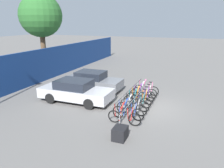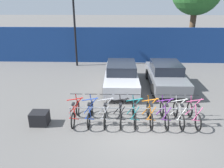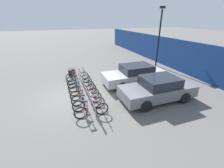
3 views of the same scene
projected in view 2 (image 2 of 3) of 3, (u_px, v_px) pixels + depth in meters
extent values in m
plane|color=#605E5B|center=(139.00, 129.00, 8.56)|extent=(120.00, 120.00, 0.00)
cube|color=navy|center=(129.00, 45.00, 16.89)|extent=(36.00, 0.16, 2.71)
cylinder|color=gray|center=(134.00, 108.00, 8.99)|extent=(5.34, 0.04, 0.04)
cylinder|color=gray|center=(70.00, 113.00, 9.16)|extent=(0.04, 0.04, 0.55)
cylinder|color=gray|center=(198.00, 115.00, 9.03)|extent=(0.04, 0.04, 0.55)
torus|color=black|center=(73.00, 121.00, 8.51)|extent=(0.06, 0.66, 0.66)
torus|color=black|center=(78.00, 108.00, 9.48)|extent=(0.06, 0.66, 0.66)
cylinder|color=red|center=(76.00, 105.00, 9.02)|extent=(0.60, 0.04, 0.76)
cylinder|color=red|center=(75.00, 99.00, 8.86)|extent=(0.68, 0.04, 0.16)
cylinder|color=red|center=(74.00, 111.00, 8.73)|extent=(0.14, 0.04, 0.63)
cylinder|color=red|center=(73.00, 112.00, 8.54)|extent=(0.32, 0.03, 0.58)
cylinder|color=red|center=(74.00, 119.00, 8.70)|extent=(0.40, 0.03, 0.08)
cylinder|color=red|center=(77.00, 101.00, 9.32)|extent=(0.12, 0.04, 0.69)
cylinder|color=black|center=(76.00, 94.00, 9.14)|extent=(0.52, 0.03, 0.03)
cube|color=black|center=(73.00, 104.00, 8.52)|extent=(0.10, 0.22, 0.05)
torus|color=black|center=(89.00, 121.00, 8.49)|extent=(0.06, 0.66, 0.66)
torus|color=black|center=(92.00, 108.00, 9.47)|extent=(0.06, 0.66, 0.66)
cylinder|color=#284CB7|center=(90.00, 106.00, 9.01)|extent=(0.60, 0.04, 0.76)
cylinder|color=#284CB7|center=(90.00, 99.00, 8.84)|extent=(0.68, 0.04, 0.16)
cylinder|color=#284CB7|center=(90.00, 111.00, 8.72)|extent=(0.14, 0.04, 0.63)
cylinder|color=#284CB7|center=(89.00, 113.00, 8.52)|extent=(0.32, 0.03, 0.58)
cylinder|color=#284CB7|center=(89.00, 119.00, 8.69)|extent=(0.40, 0.03, 0.08)
cylinder|color=#284CB7|center=(91.00, 102.00, 9.30)|extent=(0.12, 0.04, 0.69)
cylinder|color=black|center=(91.00, 94.00, 9.13)|extent=(0.52, 0.03, 0.03)
cube|color=black|center=(89.00, 104.00, 8.51)|extent=(0.10, 0.22, 0.05)
torus|color=black|center=(105.00, 121.00, 8.48)|extent=(0.06, 0.66, 0.66)
torus|color=black|center=(106.00, 108.00, 9.45)|extent=(0.06, 0.66, 0.66)
cylinder|color=#B7B7BC|center=(106.00, 106.00, 8.99)|extent=(0.60, 0.04, 0.76)
cylinder|color=#B7B7BC|center=(105.00, 100.00, 8.83)|extent=(0.68, 0.04, 0.16)
cylinder|color=#B7B7BC|center=(105.00, 111.00, 8.70)|extent=(0.14, 0.04, 0.63)
cylinder|color=#B7B7BC|center=(105.00, 113.00, 8.51)|extent=(0.32, 0.03, 0.58)
cylinder|color=#B7B7BC|center=(105.00, 119.00, 8.67)|extent=(0.40, 0.03, 0.08)
cylinder|color=#B7B7BC|center=(106.00, 102.00, 9.28)|extent=(0.12, 0.04, 0.69)
cylinder|color=black|center=(106.00, 94.00, 9.11)|extent=(0.52, 0.03, 0.03)
cube|color=black|center=(105.00, 104.00, 8.49)|extent=(0.10, 0.22, 0.05)
torus|color=black|center=(121.00, 121.00, 8.46)|extent=(0.06, 0.66, 0.66)
torus|color=black|center=(120.00, 109.00, 9.44)|extent=(0.06, 0.66, 0.66)
cylinder|color=black|center=(121.00, 106.00, 8.98)|extent=(0.60, 0.04, 0.76)
cylinder|color=black|center=(121.00, 100.00, 8.81)|extent=(0.68, 0.04, 0.16)
cylinder|color=black|center=(121.00, 111.00, 8.69)|extent=(0.14, 0.04, 0.63)
cylinder|color=black|center=(121.00, 113.00, 8.49)|extent=(0.32, 0.03, 0.58)
cylinder|color=black|center=(121.00, 119.00, 8.65)|extent=(0.40, 0.03, 0.08)
cylinder|color=black|center=(120.00, 102.00, 9.27)|extent=(0.12, 0.04, 0.69)
cylinder|color=black|center=(121.00, 94.00, 9.09)|extent=(0.52, 0.03, 0.03)
cube|color=black|center=(121.00, 105.00, 8.47)|extent=(0.10, 0.22, 0.05)
torus|color=black|center=(135.00, 122.00, 8.45)|extent=(0.06, 0.66, 0.66)
torus|color=black|center=(133.00, 109.00, 9.42)|extent=(0.06, 0.66, 0.66)
cylinder|color=#197A7F|center=(134.00, 106.00, 8.96)|extent=(0.60, 0.04, 0.76)
cylinder|color=#197A7F|center=(134.00, 100.00, 8.80)|extent=(0.68, 0.04, 0.16)
cylinder|color=#197A7F|center=(135.00, 111.00, 8.67)|extent=(0.14, 0.04, 0.63)
cylinder|color=#197A7F|center=(135.00, 113.00, 8.48)|extent=(0.32, 0.03, 0.58)
cylinder|color=#197A7F|center=(135.00, 119.00, 8.64)|extent=(0.40, 0.03, 0.08)
cylinder|color=#197A7F|center=(134.00, 102.00, 9.25)|extent=(0.12, 0.04, 0.69)
cylinder|color=black|center=(134.00, 95.00, 9.08)|extent=(0.52, 0.03, 0.03)
cube|color=black|center=(135.00, 105.00, 8.46)|extent=(0.10, 0.22, 0.05)
torus|color=black|center=(151.00, 122.00, 8.43)|extent=(0.06, 0.66, 0.66)
torus|color=black|center=(148.00, 109.00, 9.41)|extent=(0.06, 0.66, 0.66)
cylinder|color=orange|center=(150.00, 106.00, 8.95)|extent=(0.60, 0.04, 0.76)
cylinder|color=orange|center=(150.00, 100.00, 8.78)|extent=(0.68, 0.04, 0.16)
cylinder|color=orange|center=(151.00, 112.00, 8.66)|extent=(0.14, 0.04, 0.63)
cylinder|color=orange|center=(151.00, 113.00, 8.46)|extent=(0.32, 0.03, 0.58)
cylinder|color=orange|center=(151.00, 120.00, 8.62)|extent=(0.40, 0.03, 0.08)
cylinder|color=orange|center=(149.00, 102.00, 9.24)|extent=(0.12, 0.04, 0.69)
cylinder|color=black|center=(149.00, 95.00, 9.07)|extent=(0.52, 0.03, 0.03)
cube|color=black|center=(152.00, 105.00, 8.44)|extent=(0.10, 0.22, 0.05)
torus|color=black|center=(167.00, 122.00, 8.42)|extent=(0.06, 0.66, 0.66)
torus|color=black|center=(162.00, 109.00, 9.39)|extent=(0.06, 0.66, 0.66)
cylinder|color=#752D99|center=(164.00, 106.00, 8.93)|extent=(0.60, 0.04, 0.76)
cylinder|color=#752D99|center=(165.00, 100.00, 8.77)|extent=(0.68, 0.04, 0.16)
cylinder|color=#752D99|center=(166.00, 112.00, 8.64)|extent=(0.14, 0.04, 0.63)
cylinder|color=#752D99|center=(167.00, 114.00, 8.45)|extent=(0.32, 0.03, 0.58)
cylinder|color=#752D99|center=(166.00, 120.00, 8.61)|extent=(0.40, 0.03, 0.08)
cylinder|color=#752D99|center=(163.00, 102.00, 9.22)|extent=(0.12, 0.04, 0.69)
cylinder|color=black|center=(164.00, 95.00, 9.05)|extent=(0.52, 0.03, 0.03)
cube|color=black|center=(167.00, 105.00, 8.43)|extent=(0.10, 0.22, 0.05)
torus|color=black|center=(182.00, 122.00, 8.40)|extent=(0.06, 0.66, 0.66)
torus|color=black|center=(175.00, 109.00, 9.38)|extent=(0.06, 0.66, 0.66)
cylinder|color=silver|center=(178.00, 107.00, 8.92)|extent=(0.60, 0.04, 0.76)
cylinder|color=silver|center=(180.00, 100.00, 8.75)|extent=(0.68, 0.04, 0.16)
cylinder|color=silver|center=(180.00, 112.00, 8.63)|extent=(0.14, 0.04, 0.63)
cylinder|color=silver|center=(182.00, 114.00, 8.43)|extent=(0.32, 0.03, 0.58)
cylinder|color=silver|center=(181.00, 120.00, 8.60)|extent=(0.40, 0.03, 0.08)
cylinder|color=silver|center=(176.00, 103.00, 9.21)|extent=(0.12, 0.04, 0.69)
cylinder|color=black|center=(178.00, 95.00, 9.04)|extent=(0.52, 0.03, 0.03)
cube|color=black|center=(182.00, 105.00, 8.42)|extent=(0.10, 0.22, 0.05)
torus|color=black|center=(198.00, 122.00, 8.39)|extent=(0.06, 0.66, 0.66)
torus|color=black|center=(190.00, 109.00, 9.36)|extent=(0.06, 0.66, 0.66)
cylinder|color=#E55993|center=(194.00, 107.00, 8.90)|extent=(0.60, 0.04, 0.76)
cylinder|color=#E55993|center=(195.00, 101.00, 8.74)|extent=(0.68, 0.04, 0.16)
cylinder|color=#E55993|center=(196.00, 112.00, 8.61)|extent=(0.14, 0.04, 0.63)
cylinder|color=#E55993|center=(198.00, 114.00, 8.42)|extent=(0.32, 0.03, 0.58)
cylinder|color=#E55993|center=(196.00, 120.00, 8.58)|extent=(0.40, 0.03, 0.08)
cylinder|color=#E55993|center=(191.00, 103.00, 9.19)|extent=(0.12, 0.04, 0.69)
cylinder|color=black|center=(193.00, 95.00, 9.02)|extent=(0.52, 0.03, 0.03)
cube|color=black|center=(198.00, 106.00, 8.40)|extent=(0.10, 0.22, 0.05)
cube|color=#B7B7BC|center=(121.00, 77.00, 12.41)|extent=(1.80, 4.59, 0.62)
cube|color=#1E232D|center=(121.00, 67.00, 12.31)|extent=(1.58, 2.11, 0.52)
cylinder|color=black|center=(107.00, 74.00, 13.76)|extent=(0.20, 0.64, 0.64)
cylinder|color=black|center=(134.00, 74.00, 13.72)|extent=(0.20, 0.64, 0.64)
cylinder|color=black|center=(105.00, 91.00, 11.29)|extent=(0.20, 0.64, 0.64)
cylinder|color=black|center=(138.00, 91.00, 11.25)|extent=(0.20, 0.64, 0.64)
cube|color=slate|center=(166.00, 77.00, 12.46)|extent=(1.80, 4.31, 0.62)
cube|color=#1E232D|center=(166.00, 67.00, 12.35)|extent=(1.58, 1.98, 0.52)
cylinder|color=black|center=(148.00, 74.00, 13.73)|extent=(0.20, 0.64, 0.64)
cylinder|color=black|center=(175.00, 74.00, 13.69)|extent=(0.20, 0.64, 0.64)
cylinder|color=black|center=(154.00, 90.00, 11.41)|extent=(0.20, 0.64, 0.64)
cylinder|color=black|center=(187.00, 90.00, 11.36)|extent=(0.20, 0.64, 0.64)
cylinder|color=black|center=(75.00, 31.00, 15.61)|extent=(0.14, 0.14, 5.12)
cube|color=black|center=(40.00, 118.00, 8.79)|extent=(0.70, 0.56, 0.55)
cylinder|color=brown|center=(191.00, 34.00, 18.20)|extent=(0.47, 0.47, 3.94)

